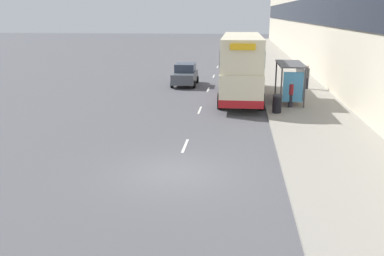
% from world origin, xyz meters
% --- Properties ---
extents(ground_plane, '(220.00, 220.00, 0.00)m').
position_xyz_m(ground_plane, '(0.00, 0.00, 0.00)').
color(ground_plane, '#515156').
extents(pavement, '(5.00, 93.00, 0.14)m').
position_xyz_m(pavement, '(6.50, 38.50, 0.07)').
color(pavement, gray).
rests_on(pavement, ground_plane).
extents(terrace_facade, '(3.10, 93.00, 13.27)m').
position_xyz_m(terrace_facade, '(10.49, 38.50, 6.63)').
color(terrace_facade, beige).
rests_on(terrace_facade, ground_plane).
extents(lane_mark_0, '(0.12, 2.00, 0.01)m').
position_xyz_m(lane_mark_0, '(0.00, 3.40, 0.01)').
color(lane_mark_0, silver).
rests_on(lane_mark_0, ground_plane).
extents(lane_mark_1, '(0.12, 2.00, 0.01)m').
position_xyz_m(lane_mark_1, '(0.00, 10.69, 0.01)').
color(lane_mark_1, silver).
rests_on(lane_mark_1, ground_plane).
extents(lane_mark_2, '(0.12, 2.00, 0.01)m').
position_xyz_m(lane_mark_2, '(0.00, 17.98, 0.01)').
color(lane_mark_2, silver).
rests_on(lane_mark_2, ground_plane).
extents(lane_mark_3, '(0.12, 2.00, 0.01)m').
position_xyz_m(lane_mark_3, '(0.00, 25.27, 0.01)').
color(lane_mark_3, silver).
rests_on(lane_mark_3, ground_plane).
extents(lane_mark_4, '(0.12, 2.00, 0.01)m').
position_xyz_m(lane_mark_4, '(0.00, 32.56, 0.01)').
color(lane_mark_4, silver).
rests_on(lane_mark_4, ground_plane).
extents(lane_mark_5, '(0.12, 2.00, 0.01)m').
position_xyz_m(lane_mark_5, '(0.00, 39.85, 0.01)').
color(lane_mark_5, silver).
rests_on(lane_mark_5, ground_plane).
extents(bus_shelter, '(1.60, 4.20, 2.48)m').
position_xyz_m(bus_shelter, '(5.77, 13.09, 1.88)').
color(bus_shelter, '#4C4C51').
rests_on(bus_shelter, ground_plane).
extents(double_decker_bus_near, '(2.85, 10.82, 4.30)m').
position_xyz_m(double_decker_bus_near, '(2.47, 14.55, 2.28)').
color(double_decker_bus_near, beige).
rests_on(double_decker_bus_near, ground_plane).
extents(car_0, '(1.97, 4.10, 1.76)m').
position_xyz_m(car_0, '(-2.03, 19.83, 0.87)').
color(car_0, '#4C5156').
rests_on(car_0, ground_plane).
extents(pedestrian_at_shelter, '(0.35, 0.35, 1.78)m').
position_xyz_m(pedestrian_at_shelter, '(7.47, 18.36, 1.05)').
color(pedestrian_at_shelter, '#23232D').
rests_on(pedestrian_at_shelter, ground_plane).
extents(pedestrian_1, '(0.32, 0.32, 1.64)m').
position_xyz_m(pedestrian_1, '(5.51, 11.54, 0.98)').
color(pedestrian_1, '#23232D').
rests_on(pedestrian_1, ground_plane).
extents(litter_bin, '(0.55, 0.55, 1.05)m').
position_xyz_m(litter_bin, '(4.55, 9.90, 0.67)').
color(litter_bin, black).
rests_on(litter_bin, ground_plane).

